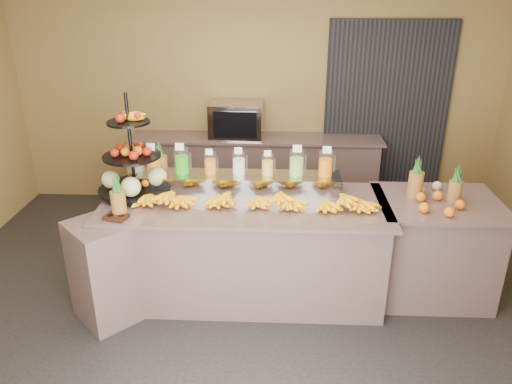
# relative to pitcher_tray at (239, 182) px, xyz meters

# --- Properties ---
(ground) EXTENTS (6.00, 6.00, 0.00)m
(ground) POSITION_rel_pitcher_tray_xyz_m (0.07, -0.58, -1.01)
(ground) COLOR black
(ground) RESTS_ON ground
(room_envelope) EXTENTS (6.04, 5.02, 2.82)m
(room_envelope) POSITION_rel_pitcher_tray_xyz_m (0.26, 0.21, 0.87)
(room_envelope) COLOR olive
(room_envelope) RESTS_ON ground
(buffet_counter) EXTENTS (2.75, 1.25, 0.93)m
(buffet_counter) POSITION_rel_pitcher_tray_xyz_m (-0.04, -0.32, -0.54)
(buffet_counter) COLOR gray
(buffet_counter) RESTS_ON ground
(right_counter) EXTENTS (1.08, 0.88, 0.93)m
(right_counter) POSITION_rel_pitcher_tray_xyz_m (1.77, -0.18, -0.54)
(right_counter) COLOR gray
(right_counter) RESTS_ON ground
(back_ledge) EXTENTS (3.10, 0.55, 0.93)m
(back_ledge) POSITION_rel_pitcher_tray_xyz_m (0.07, 1.67, -0.54)
(back_ledge) COLOR gray
(back_ledge) RESTS_ON ground
(pitcher_tray) EXTENTS (1.85, 0.30, 0.15)m
(pitcher_tray) POSITION_rel_pitcher_tray_xyz_m (0.00, 0.00, 0.00)
(pitcher_tray) COLOR gray
(pitcher_tray) RESTS_ON buffet_counter
(juice_pitcher_orange_a) EXTENTS (0.13, 0.13, 0.32)m
(juice_pitcher_orange_a) POSITION_rel_pitcher_tray_xyz_m (-0.78, -0.00, 0.18)
(juice_pitcher_orange_a) COLOR silver
(juice_pitcher_orange_a) RESTS_ON pitcher_tray
(juice_pitcher_green) EXTENTS (0.13, 0.14, 0.32)m
(juice_pitcher_green) POSITION_rel_pitcher_tray_xyz_m (-0.52, -0.00, 0.18)
(juice_pitcher_green) COLOR silver
(juice_pitcher_green) RESTS_ON pitcher_tray
(juice_pitcher_orange_b) EXTENTS (0.11, 0.11, 0.27)m
(juice_pitcher_orange_b) POSITION_rel_pitcher_tray_xyz_m (-0.26, -0.00, 0.16)
(juice_pitcher_orange_b) COLOR silver
(juice_pitcher_orange_b) RESTS_ON pitcher_tray
(juice_pitcher_milk) EXTENTS (0.12, 0.12, 0.28)m
(juice_pitcher_milk) POSITION_rel_pitcher_tray_xyz_m (-0.00, -0.00, 0.17)
(juice_pitcher_milk) COLOR silver
(juice_pitcher_milk) RESTS_ON pitcher_tray
(juice_pitcher_lemon) EXTENTS (0.11, 0.11, 0.26)m
(juice_pitcher_lemon) POSITION_rel_pitcher_tray_xyz_m (0.26, -0.00, 0.16)
(juice_pitcher_lemon) COLOR silver
(juice_pitcher_lemon) RESTS_ON pitcher_tray
(juice_pitcher_lime) EXTENTS (0.13, 0.14, 0.32)m
(juice_pitcher_lime) POSITION_rel_pitcher_tray_xyz_m (0.52, -0.00, 0.18)
(juice_pitcher_lime) COLOR silver
(juice_pitcher_lime) RESTS_ON pitcher_tray
(juice_pitcher_orange_c) EXTENTS (0.13, 0.13, 0.31)m
(juice_pitcher_orange_c) POSITION_rel_pitcher_tray_xyz_m (0.78, -0.00, 0.18)
(juice_pitcher_orange_c) COLOR silver
(juice_pitcher_orange_c) RESTS_ON pitcher_tray
(banana_heap) EXTENTS (2.11, 0.19, 0.17)m
(banana_heap) POSITION_rel_pitcher_tray_xyz_m (0.15, -0.36, -0.00)
(banana_heap) COLOR yellow
(banana_heap) RESTS_ON buffet_counter
(fruit_stand) EXTENTS (0.75, 0.75, 0.92)m
(fruit_stand) POSITION_rel_pitcher_tray_xyz_m (-0.89, -0.13, 0.16)
(fruit_stand) COLOR black
(fruit_stand) RESTS_ON buffet_counter
(condiment_caddy) EXTENTS (0.21, 0.18, 0.03)m
(condiment_caddy) POSITION_rel_pitcher_tray_xyz_m (-0.95, -0.65, -0.06)
(condiment_caddy) COLOR black
(condiment_caddy) RESTS_ON buffet_counter
(pineapple_left_a) EXTENTS (0.12, 0.12, 0.37)m
(pineapple_left_a) POSITION_rel_pitcher_tray_xyz_m (-0.94, -0.58, 0.06)
(pineapple_left_a) COLOR brown
(pineapple_left_a) RESTS_ON buffet_counter
(pineapple_left_b) EXTENTS (0.14, 0.14, 0.43)m
(pineapple_left_b) POSITION_rel_pitcher_tray_xyz_m (-0.76, 0.13, 0.09)
(pineapple_left_b) COLOR brown
(pineapple_left_b) RESTS_ON buffet_counter
(right_fruit_pile) EXTENTS (0.44, 0.42, 0.23)m
(right_fruit_pile) POSITION_rel_pitcher_tray_xyz_m (1.71, -0.23, -0.00)
(right_fruit_pile) COLOR brown
(right_fruit_pile) RESTS_ON right_counter
(oven_warmer) EXTENTS (0.65, 0.47, 0.43)m
(oven_warmer) POSITION_rel_pitcher_tray_xyz_m (-0.16, 1.67, 0.14)
(oven_warmer) COLOR gray
(oven_warmer) RESTS_ON back_ledge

